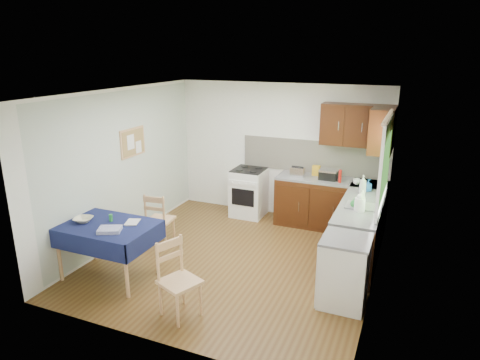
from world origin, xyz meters
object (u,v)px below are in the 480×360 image
at_px(chair_far, 159,218).
at_px(kettle, 360,203).
at_px(toaster, 297,172).
at_px(dish_rack, 362,205).
at_px(chair_near, 177,277).
at_px(dining_table, 107,231).
at_px(sandwich_press, 328,174).

xyz_separation_m(chair_far, kettle, (3.05, 0.42, 0.54)).
relative_size(toaster, dish_rack, 0.56).
bearing_deg(dish_rack, kettle, -110.09).
xyz_separation_m(chair_near, dish_rack, (1.80, 2.14, 0.43)).
bearing_deg(dining_table, sandwich_press, 73.01).
relative_size(dining_table, sandwich_press, 4.36).
xyz_separation_m(toaster, kettle, (1.25, -1.31, 0.02)).
distance_m(chair_far, toaster, 2.55).
bearing_deg(dish_rack, sandwich_press, 105.93).
height_order(chair_far, chair_near, chair_near).
height_order(toaster, kettle, kettle).
bearing_deg(dining_table, chair_far, 108.85).
height_order(dining_table, kettle, kettle).
distance_m(chair_far, dish_rack, 3.16).
height_order(sandwich_press, kettle, kettle).
bearing_deg(toaster, sandwich_press, 1.08).
distance_m(toaster, sandwich_press, 0.54).
height_order(sandwich_press, dish_rack, dish_rack).
distance_m(chair_near, sandwich_press, 3.53).
xyz_separation_m(chair_near, kettle, (1.79, 1.96, 0.51)).
relative_size(chair_far, sandwich_press, 2.96).
xyz_separation_m(dining_table, kettle, (3.13, 1.56, 0.32)).
bearing_deg(kettle, toaster, 133.75).
relative_size(dining_table, dish_rack, 2.93).
bearing_deg(toaster, kettle, -50.80).
bearing_deg(sandwich_press, chair_near, -120.96).
bearing_deg(dining_table, chair_near, 5.95).
height_order(dining_table, chair_near, chair_near).
height_order(chair_far, sandwich_press, sandwich_press).
height_order(toaster, sandwich_press, toaster).
distance_m(sandwich_press, dish_rack, 1.39).
relative_size(dish_rack, kettle, 1.78).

